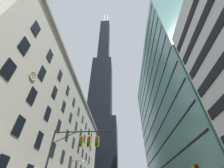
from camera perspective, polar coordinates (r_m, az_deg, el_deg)
station_building at (r=41.86m, az=-23.25°, el=-20.06°), size 12.91×60.32×27.33m
dark_skyscraper at (r=115.01m, az=-4.63°, el=-7.13°), size 25.42×25.42×217.89m
glass_office_midrise at (r=50.45m, az=25.62°, el=-9.82°), size 17.34×50.50×47.22m
traffic_signal_mast at (r=16.76m, az=-14.31°, el=-24.30°), size 6.67×0.63×7.71m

